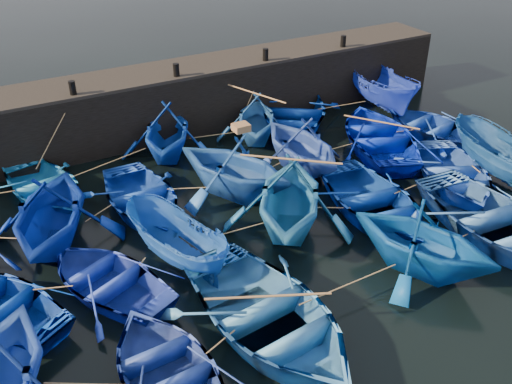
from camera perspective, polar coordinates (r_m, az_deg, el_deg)
ground at (r=16.60m, az=5.40°, el=-7.07°), size 120.00×120.00×0.00m
quay_wall at (r=24.18m, az=-8.52°, el=8.96°), size 26.00×2.50×2.50m
quay_top at (r=23.73m, az=-8.76°, el=11.89°), size 26.00×2.50×0.12m
bollard_1 at (r=21.82m, az=-17.88°, el=9.89°), size 0.24×0.24×0.50m
bollard_2 at (r=22.83m, az=-7.98°, el=12.00°), size 0.24×0.24×0.50m
bollard_3 at (r=24.46m, az=0.96°, el=13.59°), size 0.24×0.24×0.50m
bollard_4 at (r=26.60m, az=8.71°, el=14.69°), size 0.24×0.24×0.50m
boat_1 at (r=20.51m, az=-20.49°, el=0.51°), size 3.98×4.95×0.91m
boat_2 at (r=21.95m, az=-8.91°, el=6.08°), size 5.02×5.26×2.15m
boat_3 at (r=23.04m, az=0.01°, el=7.45°), size 4.67×4.87×1.98m
boat_4 at (r=24.45m, az=3.75°, el=7.82°), size 6.62×6.99×1.18m
boat_5 at (r=26.66m, az=12.50°, el=10.03°), size 2.72×5.26×1.94m
boat_7 at (r=17.56m, az=-19.86°, el=-1.80°), size 5.57×5.88×2.44m
boat_8 at (r=18.92m, az=-11.40°, el=-0.60°), size 3.28×4.57×0.94m
boat_9 at (r=19.08m, az=-2.25°, el=2.76°), size 5.44×5.71×2.34m
boat_10 at (r=20.69m, az=4.59°, el=4.88°), size 3.76×4.33×2.24m
boat_11 at (r=22.96m, az=12.23°, el=5.48°), size 5.70×6.55×1.14m
boat_12 at (r=24.60m, az=17.37°, el=6.28°), size 4.21×5.21×0.95m
boat_14 at (r=15.80m, az=-14.61°, el=-8.36°), size 4.45×5.06×0.87m
boat_15 at (r=16.20m, az=-8.07°, el=-4.98°), size 2.60×4.21×1.53m
boat_16 at (r=17.23m, az=3.37°, el=-0.42°), size 6.00×6.15×2.46m
boat_17 at (r=18.66m, az=11.62°, el=-0.89°), size 4.26×5.54×1.07m
boat_18 at (r=21.11m, az=19.13°, el=1.81°), size 5.11×5.78×0.99m
boat_19 at (r=21.86m, az=23.25°, el=3.11°), size 1.94×4.63×1.76m
boat_21 at (r=13.14m, az=-8.71°, el=-17.38°), size 3.31×4.49×0.90m
boat_22 at (r=14.01m, az=1.19°, el=-12.29°), size 4.72×6.14×1.18m
boat_23 at (r=16.25m, az=16.39°, el=-4.50°), size 4.97×5.27×2.20m
boat_24 at (r=18.65m, az=22.87°, el=-2.71°), size 4.52×6.04×1.20m
wooden_crate at (r=18.63m, az=-1.50°, el=6.47°), size 0.52×0.46×0.24m
mooring_ropes at (r=19.89m, az=-2.51°, el=3.01°), size 18.34×11.72×2.10m
loose_oars at (r=18.67m, az=4.73°, el=3.89°), size 11.13×11.77×1.38m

